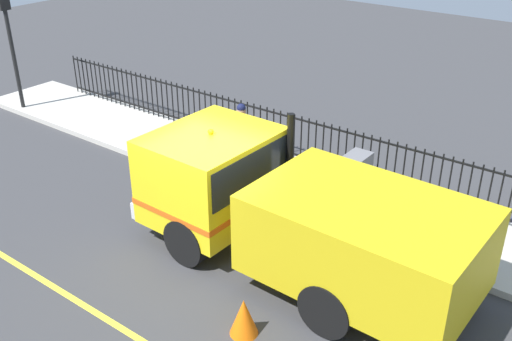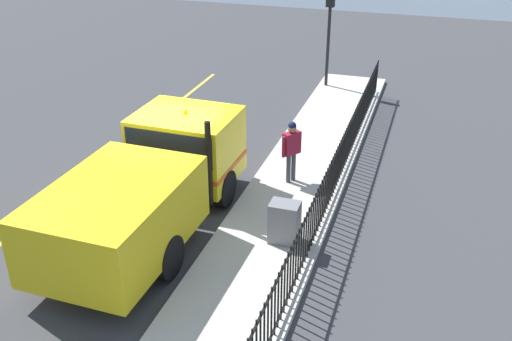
% 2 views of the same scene
% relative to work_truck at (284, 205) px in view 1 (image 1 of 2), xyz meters
% --- Properties ---
extents(ground_plane, '(48.30, 48.30, 0.00)m').
position_rel_work_truck_xyz_m(ground_plane, '(-0.49, 1.58, -1.29)').
color(ground_plane, '#38383A').
rests_on(ground_plane, ground).
extents(sidewalk_slab, '(2.43, 21.95, 0.14)m').
position_rel_work_truck_xyz_m(sidewalk_slab, '(2.68, 1.58, -1.22)').
color(sidewalk_slab, '#B7B2A8').
rests_on(sidewalk_slab, ground).
extents(lane_marking, '(0.12, 19.76, 0.01)m').
position_rel_work_truck_xyz_m(lane_marking, '(-3.11, 1.58, -1.29)').
color(lane_marking, yellow).
rests_on(lane_marking, ground).
extents(work_truck, '(2.62, 6.59, 2.59)m').
position_rel_work_truck_xyz_m(work_truck, '(0.00, 0.00, 0.00)').
color(work_truck, yellow).
rests_on(work_truck, ground).
extents(worker_standing, '(0.46, 0.54, 1.72)m').
position_rel_work_truck_xyz_m(worker_standing, '(2.48, 2.93, -0.10)').
color(worker_standing, maroon).
rests_on(worker_standing, sidewalk_slab).
extents(iron_fence, '(0.04, 18.70, 1.23)m').
position_rel_work_truck_xyz_m(iron_fence, '(3.71, 1.58, -0.53)').
color(iron_fence, black).
rests_on(iron_fence, sidewalk_slab).
extents(traffic_light_near, '(0.32, 0.23, 3.86)m').
position_rel_work_truck_xyz_m(traffic_light_near, '(1.75, 11.10, 1.60)').
color(traffic_light_near, black).
rests_on(traffic_light_near, sidewalk_slab).
extents(utility_cabinet, '(0.66, 0.48, 0.97)m').
position_rel_work_truck_xyz_m(utility_cabinet, '(3.07, 0.09, -0.66)').
color(utility_cabinet, slate).
rests_on(utility_cabinet, sidewalk_slab).
extents(traffic_cone, '(0.47, 0.47, 0.68)m').
position_rel_work_truck_xyz_m(traffic_cone, '(-1.98, -0.60, -0.96)').
color(traffic_cone, orange).
rests_on(traffic_cone, ground).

